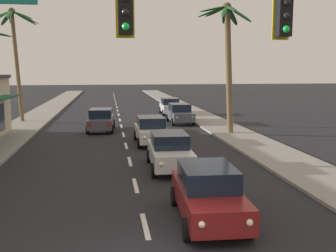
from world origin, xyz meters
TOP-DOWN VIEW (x-y plane):
  - sidewalk_right at (7.80, 20.00)m, footprint 3.20×110.00m
  - sidewalk_left at (-7.80, 20.00)m, footprint 3.20×110.00m
  - lane_markings at (0.44, 20.17)m, footprint 4.28×88.73m
  - traffic_signal_mast at (3.24, 0.49)m, footprint 11.27×0.41m
  - sedan_lead_at_stop_bar at (1.97, 2.87)m, footprint 2.10×4.51m
  - sedan_third_in_queue at (1.77, 9.22)m, footprint 2.04×4.49m
  - sedan_fifth_in_queue at (1.59, 15.57)m, footprint 1.98×4.46m
  - sedan_oncoming_far at (-1.58, 21.15)m, footprint 2.12×4.52m
  - sedan_parked_nearest_kerb at (5.26, 31.02)m, footprint 2.04×4.49m
  - sedan_parked_mid_kerb at (5.05, 24.42)m, footprint 1.97×4.46m
  - palm_left_third at (-8.76, 26.90)m, footprint 4.31×4.41m
  - palm_right_second at (7.23, 18.13)m, footprint 4.02×4.00m

SIDE VIEW (x-z plane):
  - lane_markings at x=0.44m, z-range 0.00..0.01m
  - sidewalk_right at x=7.80m, z-range 0.00..0.14m
  - sidewalk_left at x=-7.80m, z-range 0.00..0.14m
  - sedan_lead_at_stop_bar at x=1.97m, z-range 0.01..1.69m
  - sedan_third_in_queue at x=1.77m, z-range 0.01..1.69m
  - sedan_fifth_in_queue at x=1.59m, z-range 0.01..1.69m
  - sedan_oncoming_far at x=-1.58m, z-range 0.01..1.69m
  - sedan_parked_nearest_kerb at x=5.26m, z-range 0.01..1.69m
  - sedan_parked_mid_kerb at x=5.05m, z-range 0.01..1.69m
  - traffic_signal_mast at x=3.24m, z-range 1.59..8.73m
  - palm_right_second at x=7.23m, z-range 1.68..10.81m
  - palm_left_third at x=-8.76m, z-range 2.27..11.98m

